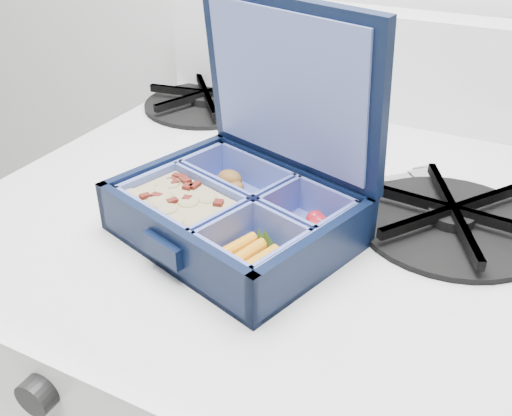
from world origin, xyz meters
The scene contains 4 objects.
bento_box centered at (-0.11, 1.58, 0.94)m, with size 0.21×0.16×0.05m, color black, non-canonical shape.
burner_grate centered at (0.08, 1.69, 0.93)m, with size 0.19×0.19×0.03m, color black.
burner_grate_rear centered at (-0.31, 1.86, 0.92)m, with size 0.18×0.18×0.02m, color black.
fork centered at (-0.03, 1.73, 0.92)m, with size 0.02×0.18×0.01m, color silver, non-canonical shape.
Camera 1 is at (0.12, 1.18, 1.22)m, focal length 40.00 mm.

